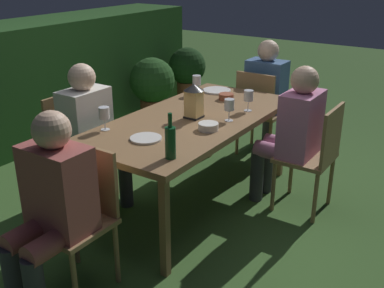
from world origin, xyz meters
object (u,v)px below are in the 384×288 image
(person_in_rust, at_px, (51,203))
(chair_side_left_b, at_px, (315,154))
(side_table, at_px, (23,102))
(potted_plant_by_hedge, at_px, (152,84))
(chair_side_right_a, at_px, (76,142))
(chair_head_far, at_px, (259,109))
(ice_bucket, at_px, (19,73))
(person_in_cream, at_px, (92,130))
(chair_head_near, at_px, (80,212))
(plate_b, at_px, (217,90))
(bowl_bread, at_px, (226,96))
(lantern_centerpiece, at_px, (194,99))
(wine_glass_b, at_px, (229,106))
(wine_glass_a, at_px, (104,114))
(person_in_blue, at_px, (268,90))
(bowl_olives, at_px, (208,126))
(potted_plant_corner, at_px, (187,71))
(wine_glass_c, at_px, (197,81))
(person_in_pink, at_px, (292,130))
(plate_a, at_px, (146,138))
(wine_glass_d, at_px, (249,97))
(green_bottle_on_table, at_px, (170,142))
(dining_table, at_px, (192,124))

(person_in_rust, height_order, chair_side_left_b, person_in_rust)
(side_table, bearing_deg, potted_plant_by_hedge, -28.47)
(chair_side_right_a, relative_size, chair_side_left_b, 1.00)
(chair_head_far, bearing_deg, ice_bucket, 114.02)
(person_in_cream, bearing_deg, chair_head_near, -139.76)
(chair_side_left_b, relative_size, plate_b, 3.38)
(bowl_bread, xyz_separation_m, side_table, (-0.39, 2.28, -0.33))
(lantern_centerpiece, distance_m, wine_glass_b, 0.28)
(wine_glass_a, bearing_deg, wine_glass_b, -43.85)
(person_in_blue, height_order, lantern_centerpiece, person_in_blue)
(wine_glass_b, bearing_deg, bowl_olives, 175.03)
(bowl_olives, xyz_separation_m, potted_plant_by_hedge, (1.67, 1.84, -0.32))
(chair_side_right_a, bearing_deg, person_in_rust, -138.74)
(chair_head_near, relative_size, wine_glass_a, 5.15)
(person_in_blue, height_order, plate_b, person_in_blue)
(person_in_blue, relative_size, plate_b, 4.47)
(person_in_blue, height_order, side_table, person_in_blue)
(chair_head_far, height_order, side_table, chair_head_far)
(bowl_bread, distance_m, potted_plant_corner, 2.32)
(wine_glass_c, bearing_deg, lantern_centerpiece, -148.82)
(person_in_pink, relative_size, plate_a, 5.32)
(person_in_blue, height_order, wine_glass_d, person_in_blue)
(plate_b, xyz_separation_m, side_table, (-0.58, 2.08, -0.31))
(bowl_bread, distance_m, side_table, 2.34)
(green_bottle_on_table, distance_m, plate_b, 1.57)
(dining_table, xyz_separation_m, bowl_bread, (0.56, 0.02, 0.08))
(wine_glass_c, bearing_deg, dining_table, -149.92)
(chair_side_right_a, height_order, chair_head_far, same)
(green_bottle_on_table, distance_m, bowl_olives, 0.56)
(person_in_cream, distance_m, wine_glass_b, 1.08)
(chair_side_left_b, height_order, wine_glass_c, wine_glass_c)
(wine_glass_a, xyz_separation_m, potted_plant_corner, (2.83, 1.22, -0.39))
(chair_side_right_a, height_order, wine_glass_c, wine_glass_c)
(person_in_pink, bearing_deg, chair_side_left_b, -90.00)
(chair_head_far, xyz_separation_m, chair_head_near, (-2.39, 0.00, 0.00))
(plate_b, relative_size, potted_plant_corner, 0.33)
(bowl_bread, relative_size, ice_bucket, 0.37)
(person_in_rust, bearing_deg, potted_plant_by_hedge, 28.69)
(person_in_cream, distance_m, chair_head_near, 1.02)
(dining_table, distance_m, chair_head_near, 1.21)
(lantern_centerpiece, bearing_deg, potted_plant_by_hedge, 46.78)
(chair_side_right_a, bearing_deg, side_table, 67.66)
(wine_glass_b, relative_size, wine_glass_d, 1.00)
(bowl_bread, distance_m, potted_plant_by_hedge, 1.85)
(plate_a, height_order, ice_bucket, ice_bucket)
(wine_glass_c, height_order, plate_b, wine_glass_c)
(lantern_centerpiece, xyz_separation_m, bowl_bread, (0.57, 0.04, -0.12))
(potted_plant_by_hedge, bearing_deg, person_in_rust, -151.31)
(green_bottle_on_table, bearing_deg, bowl_olives, 7.34)
(plate_a, xyz_separation_m, plate_b, (1.31, 0.22, 0.00))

